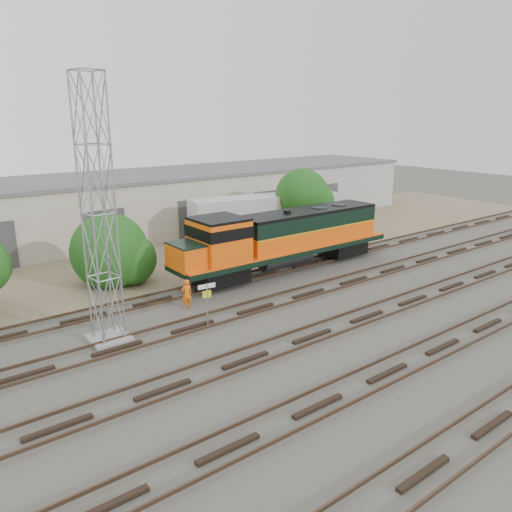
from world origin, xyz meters
TOP-DOWN VIEW (x-y plane):
  - ground at (0.00, 0.00)m, footprint 140.00×140.00m
  - dirt_strip at (0.00, 15.00)m, footprint 80.00×16.00m
  - tracks at (0.00, -3.00)m, footprint 80.00×20.40m
  - warehouse at (0.04, 22.98)m, footprint 58.40×10.40m
  - locomotive at (1.82, 6.00)m, footprint 17.13×3.01m
  - signal_tower at (-11.90, 2.71)m, footprint 1.80×1.80m
  - sign_post at (-7.27, 1.26)m, footprint 0.94×0.15m
  - worker at (-6.87, 4.04)m, footprint 0.68×0.51m
  - semi_trailer at (6.30, 13.19)m, footprint 13.04×5.03m
  - dumpster_blue at (14.30, 17.68)m, footprint 1.90×1.82m
  - dumpster_red at (19.66, 16.17)m, footprint 1.78×1.70m
  - tree_mid at (-8.33, 10.40)m, footprint 5.09×4.84m
  - tree_east at (8.91, 11.47)m, footprint 4.76×4.53m

SIDE VIEW (x-z plane):
  - ground at x=0.00m, z-range 0.00..0.00m
  - dirt_strip at x=0.00m, z-range 0.00..0.02m
  - tracks at x=0.00m, z-range -0.06..0.22m
  - dumpster_red at x=19.66m, z-range 0.00..1.40m
  - dumpster_blue at x=14.30m, z-range 0.00..1.50m
  - worker at x=-6.87m, z-range 0.00..1.68m
  - sign_post at x=-7.27m, z-range 0.46..2.77m
  - tree_mid at x=-8.33m, z-range -0.41..4.43m
  - locomotive at x=1.82m, z-range 0.31..4.42m
  - semi_trailer at x=6.30m, z-range 0.51..4.44m
  - warehouse at x=0.04m, z-range 0.00..5.30m
  - tree_east at x=8.91m, z-range 0.67..6.79m
  - signal_tower at x=-11.90m, z-range -0.15..12.04m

